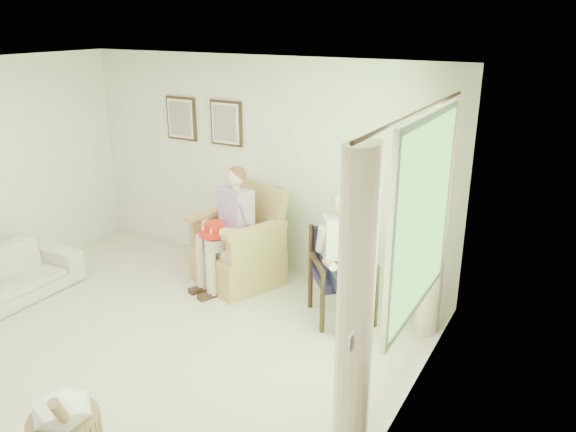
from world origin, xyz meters
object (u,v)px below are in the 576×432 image
object	(u,v)px
wood_armchair	(346,269)
person_wicker	(231,220)
person_dark	(341,250)
wicker_armchair	(240,253)
red_hat	(215,230)
hatbox	(65,429)

from	to	relation	value
wood_armchair	person_wicker	world-z (taller)	person_wicker
wood_armchair	person_dark	distance (m)	0.32
wicker_armchair	red_hat	bearing A→B (deg)	-84.57
wood_armchair	red_hat	bearing A→B (deg)	148.25
wood_armchair	person_dark	bearing A→B (deg)	-130.31
wood_armchair	hatbox	xyz separation A→B (m)	(-0.85, -2.93, -0.23)
wood_armchair	person_wicker	bearing A→B (deg)	141.44
person_wicker	red_hat	world-z (taller)	person_wicker
wicker_armchair	person_wicker	distance (m)	0.49
wicker_armchair	wood_armchair	distance (m)	1.43
wicker_armchair	wood_armchair	bearing A→B (deg)	16.68
wicker_armchair	hatbox	xyz separation A→B (m)	(0.57, -3.04, -0.08)
red_hat	person_wicker	bearing A→B (deg)	63.16
wood_armchair	hatbox	size ratio (longest dim) A/B	1.30
person_wicker	person_dark	distance (m)	1.42
wicker_armchair	person_dark	xyz separation A→B (m)	(1.42, -0.26, 0.43)
wicker_armchair	red_hat	world-z (taller)	wicker_armchair
person_dark	red_hat	xyz separation A→B (m)	(-1.51, -0.07, -0.04)
red_hat	hatbox	size ratio (longest dim) A/B	0.50
person_dark	hatbox	distance (m)	2.94
wicker_armchair	red_hat	distance (m)	0.52
wicker_armchair	person_wicker	bearing A→B (deg)	-69.00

